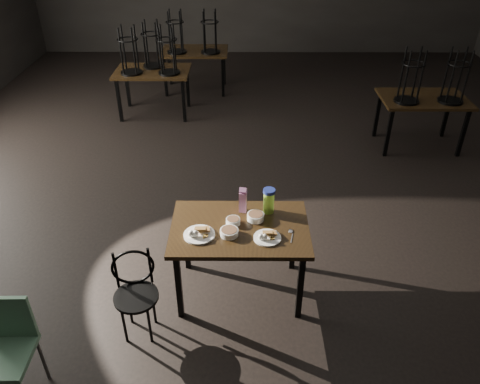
{
  "coord_description": "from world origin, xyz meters",
  "views": [
    {
      "loc": [
        -0.39,
        -4.97,
        3.21
      ],
      "look_at": [
        -0.41,
        -1.34,
        0.85
      ],
      "focal_mm": 35.0,
      "sensor_mm": 36.0,
      "label": 1
    }
  ],
  "objects_px": {
    "juice_carton": "(243,200)",
    "main_table": "(240,234)",
    "bentwood_chair": "(135,288)",
    "school_chair": "(4,344)",
    "water_bottle": "(269,201)"
  },
  "relations": [
    {
      "from": "bentwood_chair",
      "to": "juice_carton",
      "type": "bearing_deg",
      "value": 25.18
    },
    {
      "from": "bentwood_chair",
      "to": "main_table",
      "type": "bearing_deg",
      "value": 14.95
    },
    {
      "from": "juice_carton",
      "to": "water_bottle",
      "type": "xyz_separation_m",
      "value": [
        0.23,
        -0.01,
        0.01
      ]
    },
    {
      "from": "bentwood_chair",
      "to": "school_chair",
      "type": "bearing_deg",
      "value": -154.59
    },
    {
      "from": "juice_carton",
      "to": "school_chair",
      "type": "bearing_deg",
      "value": -142.09
    },
    {
      "from": "school_chair",
      "to": "main_table",
      "type": "bearing_deg",
      "value": 31.73
    },
    {
      "from": "main_table",
      "to": "school_chair",
      "type": "bearing_deg",
      "value": -147.08
    },
    {
      "from": "bentwood_chair",
      "to": "school_chair",
      "type": "distance_m",
      "value": 1.01
    },
    {
      "from": "juice_carton",
      "to": "water_bottle",
      "type": "bearing_deg",
      "value": -2.96
    },
    {
      "from": "main_table",
      "to": "water_bottle",
      "type": "xyz_separation_m",
      "value": [
        0.26,
        0.23,
        0.2
      ]
    },
    {
      "from": "main_table",
      "to": "bentwood_chair",
      "type": "distance_m",
      "value": 0.99
    },
    {
      "from": "juice_carton",
      "to": "bentwood_chair",
      "type": "xyz_separation_m",
      "value": [
        -0.88,
        -0.69,
        -0.41
      ]
    },
    {
      "from": "water_bottle",
      "to": "bentwood_chair",
      "type": "xyz_separation_m",
      "value": [
        -1.11,
        -0.67,
        -0.41
      ]
    },
    {
      "from": "water_bottle",
      "to": "bentwood_chair",
      "type": "bearing_deg",
      "value": -148.86
    },
    {
      "from": "juice_carton",
      "to": "main_table",
      "type": "bearing_deg",
      "value": -96.59
    }
  ]
}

